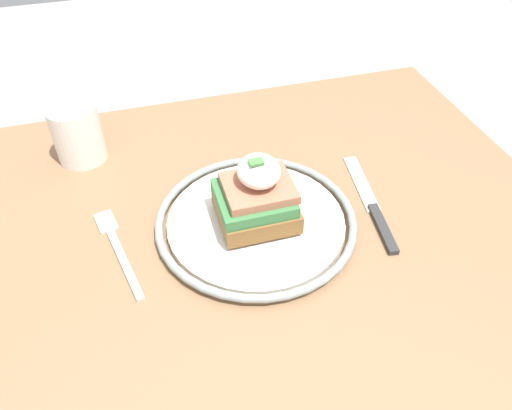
% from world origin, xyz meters
% --- Properties ---
extents(dining_table, '(0.82, 0.69, 0.76)m').
position_xyz_m(dining_table, '(0.00, 0.00, 0.61)').
color(dining_table, '#846042').
rests_on(dining_table, ground_plane).
extents(plate, '(0.25, 0.25, 0.02)m').
position_xyz_m(plate, '(0.02, 0.03, 0.77)').
color(plate, silver).
rests_on(plate, dining_table).
extents(sandwich, '(0.09, 0.08, 0.09)m').
position_xyz_m(sandwich, '(0.02, 0.03, 0.81)').
color(sandwich, brown).
rests_on(sandwich, plate).
extents(fork, '(0.05, 0.15, 0.00)m').
position_xyz_m(fork, '(-0.15, 0.04, 0.76)').
color(fork, silver).
rests_on(fork, dining_table).
extents(knife, '(0.04, 0.19, 0.01)m').
position_xyz_m(knife, '(0.17, 0.01, 0.76)').
color(knife, '#2D2D2D').
rests_on(knife, dining_table).
extents(cup, '(0.07, 0.07, 0.08)m').
position_xyz_m(cup, '(-0.18, 0.23, 0.80)').
color(cup, white).
rests_on(cup, dining_table).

